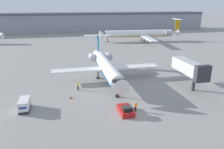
{
  "coord_description": "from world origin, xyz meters",
  "views": [
    {
      "loc": [
        -10.08,
        -31.28,
        17.67
      ],
      "look_at": [
        0.0,
        11.77,
        3.34
      ],
      "focal_mm": 35.0,
      "sensor_mm": 36.0,
      "label": 1
    }
  ],
  "objects_px": {
    "airplane_main": "(106,66)",
    "pushback_tug": "(126,110)",
    "luggage_cart": "(24,105)",
    "airplane_parked_far_left": "(141,34)",
    "worker_near_tug": "(135,106)",
    "worker_by_wing": "(78,86)",
    "jet_bridge": "(190,68)",
    "traffic_cone_left": "(71,97)"
  },
  "relations": [
    {
      "from": "airplane_main",
      "to": "worker_near_tug",
      "type": "bearing_deg",
      "value": -85.51
    },
    {
      "from": "airplane_main",
      "to": "jet_bridge",
      "type": "bearing_deg",
      "value": -30.21
    },
    {
      "from": "worker_by_wing",
      "to": "airplane_main",
      "type": "bearing_deg",
      "value": 37.83
    },
    {
      "from": "worker_near_tug",
      "to": "airplane_parked_far_left",
      "type": "distance_m",
      "value": 74.87
    },
    {
      "from": "airplane_main",
      "to": "pushback_tug",
      "type": "height_order",
      "value": "airplane_main"
    },
    {
      "from": "pushback_tug",
      "to": "traffic_cone_left",
      "type": "xyz_separation_m",
      "value": [
        -8.77,
        8.4,
        -0.3
      ]
    },
    {
      "from": "airplane_main",
      "to": "jet_bridge",
      "type": "xyz_separation_m",
      "value": [
        16.57,
        -9.65,
        1.1
      ]
    },
    {
      "from": "airplane_parked_far_left",
      "to": "worker_near_tug",
      "type": "bearing_deg",
      "value": -111.05
    },
    {
      "from": "airplane_main",
      "to": "worker_by_wing",
      "type": "relative_size",
      "value": 15.11
    },
    {
      "from": "worker_near_tug",
      "to": "jet_bridge",
      "type": "xyz_separation_m",
      "value": [
        15.17,
        8.24,
        3.52
      ]
    },
    {
      "from": "traffic_cone_left",
      "to": "jet_bridge",
      "type": "height_order",
      "value": "jet_bridge"
    },
    {
      "from": "worker_by_wing",
      "to": "airplane_parked_far_left",
      "type": "distance_m",
      "value": 67.88
    },
    {
      "from": "luggage_cart",
      "to": "airplane_parked_far_left",
      "type": "relative_size",
      "value": 0.09
    },
    {
      "from": "airplane_parked_far_left",
      "to": "luggage_cart",
      "type": "bearing_deg",
      "value": -125.03
    },
    {
      "from": "airplane_main",
      "to": "luggage_cart",
      "type": "distance_m",
      "value": 21.7
    },
    {
      "from": "worker_by_wing",
      "to": "traffic_cone_left",
      "type": "bearing_deg",
      "value": -113.97
    },
    {
      "from": "airplane_main",
      "to": "airplane_parked_far_left",
      "type": "height_order",
      "value": "airplane_parked_far_left"
    },
    {
      "from": "airplane_parked_far_left",
      "to": "jet_bridge",
      "type": "xyz_separation_m",
      "value": [
        -11.7,
        -61.58,
        0.66
      ]
    },
    {
      "from": "worker_near_tug",
      "to": "airplane_parked_far_left",
      "type": "height_order",
      "value": "airplane_parked_far_left"
    },
    {
      "from": "pushback_tug",
      "to": "airplane_parked_far_left",
      "type": "bearing_deg",
      "value": 67.74
    },
    {
      "from": "pushback_tug",
      "to": "luggage_cart",
      "type": "bearing_deg",
      "value": 162.85
    },
    {
      "from": "airplane_main",
      "to": "worker_by_wing",
      "type": "xyz_separation_m",
      "value": [
        -7.4,
        -5.75,
        -2.35
      ]
    },
    {
      "from": "pushback_tug",
      "to": "worker_by_wing",
      "type": "relative_size",
      "value": 2.13
    },
    {
      "from": "luggage_cart",
      "to": "worker_near_tug",
      "type": "bearing_deg",
      "value": -14.76
    },
    {
      "from": "luggage_cart",
      "to": "worker_by_wing",
      "type": "bearing_deg",
      "value": 36.35
    },
    {
      "from": "airplane_parked_far_left",
      "to": "jet_bridge",
      "type": "relative_size",
      "value": 3.76
    },
    {
      "from": "pushback_tug",
      "to": "airplane_parked_far_left",
      "type": "relative_size",
      "value": 0.1
    },
    {
      "from": "airplane_main",
      "to": "airplane_parked_far_left",
      "type": "bearing_deg",
      "value": 61.43
    },
    {
      "from": "airplane_main",
      "to": "traffic_cone_left",
      "type": "bearing_deg",
      "value": -133.25
    },
    {
      "from": "luggage_cart",
      "to": "airplane_parked_far_left",
      "type": "height_order",
      "value": "airplane_parked_far_left"
    },
    {
      "from": "jet_bridge",
      "to": "worker_near_tug",
      "type": "bearing_deg",
      "value": -151.5
    },
    {
      "from": "worker_near_tug",
      "to": "luggage_cart",
      "type": "bearing_deg",
      "value": 165.24
    },
    {
      "from": "pushback_tug",
      "to": "worker_near_tug",
      "type": "relative_size",
      "value": 2.28
    },
    {
      "from": "pushback_tug",
      "to": "jet_bridge",
      "type": "relative_size",
      "value": 0.38
    },
    {
      "from": "worker_near_tug",
      "to": "worker_by_wing",
      "type": "relative_size",
      "value": 0.93
    },
    {
      "from": "worker_near_tug",
      "to": "traffic_cone_left",
      "type": "bearing_deg",
      "value": 142.52
    },
    {
      "from": "worker_by_wing",
      "to": "traffic_cone_left",
      "type": "relative_size",
      "value": 3.13
    },
    {
      "from": "pushback_tug",
      "to": "worker_near_tug",
      "type": "xyz_separation_m",
      "value": [
        1.82,
        0.28,
        0.34
      ]
    },
    {
      "from": "airplane_main",
      "to": "luggage_cart",
      "type": "relative_size",
      "value": 7.65
    },
    {
      "from": "pushback_tug",
      "to": "airplane_parked_far_left",
      "type": "height_order",
      "value": "airplane_parked_far_left"
    },
    {
      "from": "airplane_main",
      "to": "worker_near_tug",
      "type": "xyz_separation_m",
      "value": [
        1.4,
        -17.89,
        -2.43
      ]
    },
    {
      "from": "luggage_cart",
      "to": "worker_by_wing",
      "type": "distance_m",
      "value": 12.2
    }
  ]
}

